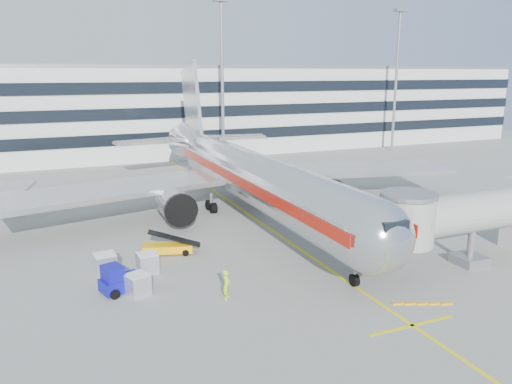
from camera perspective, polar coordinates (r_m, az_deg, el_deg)
name	(u,v)px	position (r m, az deg, el deg)	size (l,w,h in m)	color
ground	(300,249)	(42.11, 5.04, -6.54)	(180.00, 180.00, 0.00)	gray
lead_in_line	(254,218)	(50.69, -0.26, -2.98)	(0.25, 70.00, 0.01)	yellow
stop_bar	(412,325)	(31.52, 17.42, -14.35)	(6.00, 0.25, 0.01)	yellow
main_jet	(247,174)	(51.21, -1.01, 2.07)	(50.95, 48.70, 16.06)	silver
jet_bridge	(491,213)	(42.29, 25.23, -2.23)	(17.80, 4.50, 7.00)	silver
terminal	(153,109)	(94.88, -11.68, 9.27)	(150.00, 24.25, 15.60)	silver
light_mast_centre	(222,69)	(81.35, -3.90, 13.84)	(2.40, 1.20, 25.45)	gray
light_mast_east	(397,70)	(97.95, 15.79, 13.32)	(2.40, 1.20, 25.45)	gray
belt_loader	(168,247)	(41.40, -10.03, -6.22)	(4.28, 2.56, 2.00)	#FAAB0A
baggage_tug	(119,280)	(35.06, -15.41, -9.71)	(3.02, 2.37, 2.01)	#0D0D8F
cargo_container_left	(105,264)	(38.30, -16.85, -7.91)	(1.61, 1.61, 1.59)	silver
cargo_container_right	(148,263)	(37.90, -12.29, -7.93)	(1.51, 1.51, 1.49)	silver
cargo_container_front	(137,285)	(34.45, -13.40, -10.26)	(1.78, 1.78, 1.46)	silver
ramp_worker	(226,284)	(33.02, -3.40, -10.50)	(0.72, 0.47, 1.97)	#BAFF1A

